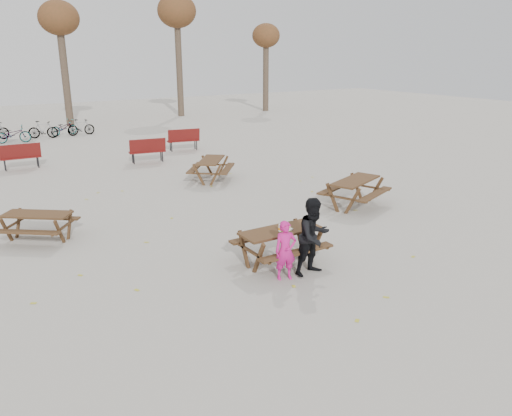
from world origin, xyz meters
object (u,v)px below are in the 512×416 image
picnic_table_east (355,193)px  child (285,251)px  picnic_table_far (211,170)px  soda_bottle (280,228)px  adult (314,237)px  picnic_table_north (38,227)px  main_picnic_table (280,238)px  food_tray (288,229)px

picnic_table_east → child: bearing=-168.6°
picnic_table_east → picnic_table_far: size_ratio=1.07×
soda_bottle → picnic_table_east: (4.38, 2.35, -0.43)m
soda_bottle → picnic_table_east: soda_bottle is taller
adult → picnic_table_east: size_ratio=0.86×
picnic_table_north → main_picnic_table: bearing=-8.0°
main_picnic_table → picnic_table_far: (2.12, 7.42, -0.20)m
main_picnic_table → child: 0.82m
soda_bottle → picnic_table_far: size_ratio=0.10×
child → adult: adult is taller
food_tray → child: child is taller
adult → picnic_table_east: 5.11m
child → adult: (0.65, -0.09, 0.20)m
adult → picnic_table_north: size_ratio=1.02×
child → picnic_table_far: bearing=90.9°
soda_bottle → picnic_table_far: soda_bottle is taller
soda_bottle → adult: size_ratio=0.10×
picnic_table_east → picnic_table_far: picnic_table_east is taller
food_tray → soda_bottle: size_ratio=1.06×
main_picnic_table → food_tray: 0.27m
main_picnic_table → picnic_table_far: 7.72m
soda_bottle → picnic_table_east: 4.99m
food_tray → adult: (0.14, -0.70, 0.03)m
soda_bottle → adult: adult is taller
adult → picnic_table_far: adult is taller
soda_bottle → picnic_table_north: bearing=133.6°
food_tray → adult: size_ratio=0.11×
main_picnic_table → soda_bottle: size_ratio=10.59×
picnic_table_north → picnic_table_far: bearing=63.3°
adult → food_tray: bearing=95.6°
soda_bottle → picnic_table_far: (2.20, 7.50, -0.46)m
main_picnic_table → food_tray: bearing=-44.3°
soda_bottle → picnic_table_far: 7.83m
main_picnic_table → picnic_table_east: bearing=27.8°
adult → picnic_table_east: adult is taller
adult → picnic_table_far: 8.46m
soda_bottle → child: (-0.31, -0.65, -0.23)m
picnic_table_east → picnic_table_far: bearing=91.8°
picnic_table_north → adult: bearing=-11.3°
main_picnic_table → picnic_table_east: size_ratio=0.94×
main_picnic_table → soda_bottle: (-0.07, -0.08, 0.26)m
picnic_table_north → child: bearing=-15.1°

